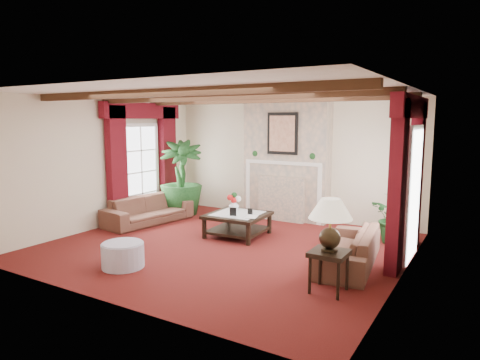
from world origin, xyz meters
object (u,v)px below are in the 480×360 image
Objects in this scene: potted_palm at (181,194)px; coffee_table at (238,225)px; sofa_right at (349,242)px; sofa_left at (148,205)px; ottoman at (123,255)px; side_table at (329,271)px.

potted_palm is 1.87× the size of coffee_table.
potted_palm is 2.33m from coffee_table.
sofa_right is 2.44m from coffee_table.
sofa_left is 3.20× the size of ottoman.
sofa_right is at bearing -86.91° from sofa_left.
sofa_right is 0.98× the size of potted_palm.
potted_palm reaches higher than sofa_left.
potted_palm reaches higher than ottoman.
potted_palm reaches higher than coffee_table.
potted_palm reaches higher than sofa_right.
sofa_right reaches higher than ottoman.
potted_palm is 3.12× the size of ottoman.
side_table is (2.45, -1.73, 0.06)m from coffee_table.
ottoman is at bearing -166.85° from side_table.
sofa_right is 3.50m from ottoman.
side_table is at bearing 13.15° from ottoman.
coffee_table is at bearing 76.55° from ottoman.
sofa_right is at bearing 32.49° from ottoman.
sofa_left is at bearing -95.52° from potted_palm.
sofa_right is 3.53× the size of side_table.
side_table is (4.58, -2.65, -0.22)m from potted_palm.
sofa_right reaches higher than side_table.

